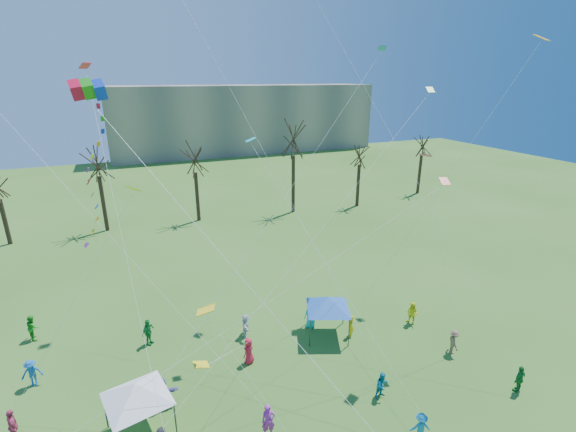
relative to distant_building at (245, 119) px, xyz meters
name	(u,v)px	position (x,y,z in m)	size (l,w,h in m)	color
distant_building	(245,119)	(0.00, 0.00, 0.00)	(60.00, 14.00, 15.00)	gray
bare_tree_row	(200,164)	(-19.56, -46.19, -0.28)	(71.19, 9.03, 11.63)	black
big_box_kite	(100,179)	(-28.98, -72.82, 4.98)	(5.89, 6.88, 20.96)	red
canopy_tent_white	(136,391)	(-28.76, -75.55, -4.91)	(3.98, 3.98, 3.06)	#3F3F44
canopy_tent_blue	(328,303)	(-16.38, -71.94, -5.00)	(3.65, 3.65, 2.96)	#3F3F44
festival_crowd	(228,381)	(-24.10, -74.66, -6.64)	(26.96, 17.69, 1.86)	red
small_kites_aloft	(271,140)	(-20.19, -71.54, 6.06)	(31.77, 18.67, 33.19)	#FFB80D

